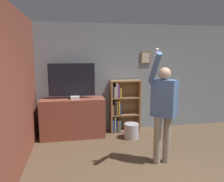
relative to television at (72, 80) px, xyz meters
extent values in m
cube|color=gray|center=(1.51, 0.30, 0.00)|extent=(6.73, 0.06, 2.70)
cube|color=olive|center=(1.87, 0.26, 0.51)|extent=(0.26, 0.02, 0.32)
cube|color=beige|center=(1.87, 0.24, 0.51)|extent=(0.20, 0.01, 0.25)
cube|color=brown|center=(-0.89, -1.24, 0.00)|extent=(0.06, 4.63, 2.70)
cube|color=brown|center=(0.00, -0.05, -0.89)|extent=(1.49, 0.54, 0.93)
cylinder|color=black|center=(0.00, 0.00, -0.41)|extent=(0.22, 0.22, 0.03)
cylinder|color=black|center=(0.00, 0.00, -0.37)|extent=(0.06, 0.06, 0.05)
cube|color=black|center=(0.00, 0.00, 0.02)|extent=(1.07, 0.04, 0.76)
cube|color=black|center=(0.00, -0.02, 0.02)|extent=(1.03, 0.01, 0.72)
cube|color=white|center=(0.06, -0.15, -0.39)|extent=(0.20, 0.18, 0.07)
cube|color=#997047|center=(0.95, 0.11, -0.69)|extent=(0.04, 0.28, 1.32)
cube|color=#997047|center=(1.67, 0.11, -0.69)|extent=(0.04, 0.28, 1.32)
cube|color=#997047|center=(1.31, 0.25, -0.69)|extent=(0.76, 0.01, 1.32)
cube|color=#997047|center=(1.31, 0.11, -1.33)|extent=(0.69, 0.28, 0.04)
cube|color=#997047|center=(1.31, 0.11, -0.91)|extent=(0.69, 0.28, 0.04)
cube|color=#997047|center=(1.31, 0.11, -0.47)|extent=(0.69, 0.28, 0.04)
cube|color=#997047|center=(1.31, 0.11, -0.05)|extent=(0.69, 0.28, 0.04)
cube|color=#2D569E|center=(0.98, 0.08, -1.19)|extent=(0.04, 0.21, 0.29)
cube|color=beige|center=(1.03, 0.08, -1.15)|extent=(0.03, 0.22, 0.37)
cube|color=#2D569E|center=(1.07, 0.10, -1.20)|extent=(0.02, 0.25, 0.27)
cube|color=#99663D|center=(1.12, 0.10, -1.19)|extent=(0.03, 0.25, 0.28)
cube|color=#5B8E99|center=(1.16, 0.11, -1.20)|extent=(0.04, 0.27, 0.28)
cube|color=#99663D|center=(0.98, 0.07, -0.77)|extent=(0.04, 0.20, 0.26)
cube|color=#232328|center=(1.03, 0.10, -0.71)|extent=(0.04, 0.25, 0.36)
cube|color=#99663D|center=(1.08, 0.09, -0.72)|extent=(0.04, 0.23, 0.36)
cube|color=gold|center=(1.13, 0.10, -0.72)|extent=(0.03, 0.25, 0.36)
cube|color=#2D569E|center=(1.17, 0.08, -0.76)|extent=(0.02, 0.21, 0.26)
cube|color=#232328|center=(0.98, 0.10, -0.30)|extent=(0.04, 0.26, 0.30)
cube|color=beige|center=(1.03, 0.10, -0.32)|extent=(0.04, 0.25, 0.26)
cube|color=beige|center=(1.07, 0.08, -0.27)|extent=(0.04, 0.21, 0.36)
cube|color=#7A3889|center=(1.12, 0.09, -0.29)|extent=(0.04, 0.24, 0.33)
cube|color=gold|center=(1.17, 0.10, -0.34)|extent=(0.04, 0.26, 0.23)
cylinder|color=gray|center=(1.47, -1.64, -0.92)|extent=(0.13, 0.13, 0.87)
cylinder|color=gray|center=(1.65, -1.64, -0.92)|extent=(0.13, 0.13, 0.87)
cube|color=#4C6B9E|center=(1.56, -1.64, -0.15)|extent=(0.45, 0.44, 0.65)
sphere|color=tan|center=(1.56, -1.64, 0.28)|extent=(0.21, 0.21, 0.21)
cylinder|color=#4C6B9E|center=(1.79, -1.64, -0.17)|extent=(0.09, 0.09, 0.60)
cylinder|color=#4C6B9E|center=(1.33, -1.76, 0.37)|extent=(0.09, 0.42, 0.54)
cube|color=white|center=(1.33, -1.82, 0.62)|extent=(0.04, 0.09, 0.14)
cylinder|color=#B7B7BC|center=(1.34, -0.40, -1.18)|extent=(0.34, 0.34, 0.35)
camera|label=1|loc=(-0.01, -5.13, 0.59)|focal=35.00mm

